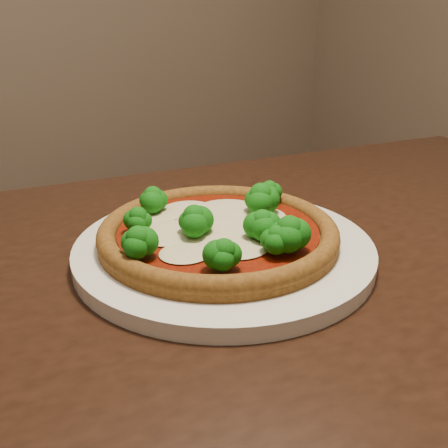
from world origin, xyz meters
TOP-DOWN VIEW (x-y plane):
  - dining_table at (0.09, -0.15)m, footprint 1.40×0.97m
  - plate at (0.04, -0.09)m, footprint 0.35×0.35m
  - pizza at (0.04, -0.08)m, footprint 0.28×0.28m

SIDE VIEW (x-z plane):
  - dining_table at x=0.09m, z-range 0.28..1.03m
  - plate at x=0.04m, z-range 0.75..0.77m
  - pizza at x=0.04m, z-range 0.75..0.81m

